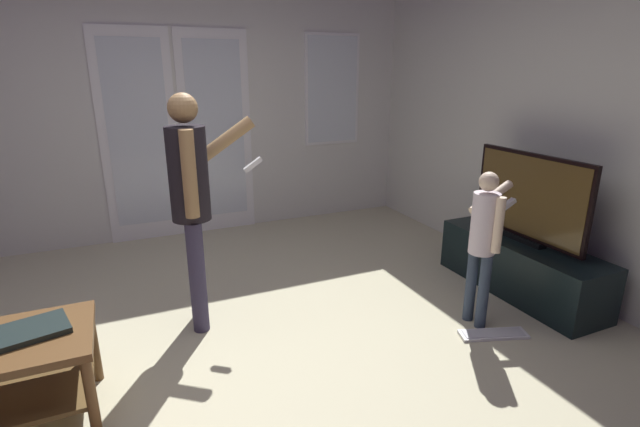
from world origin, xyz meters
name	(u,v)px	position (x,y,z in m)	size (l,w,h in m)	color
ground_plane	(221,372)	(0.00, 0.00, -0.01)	(5.46, 5.15, 0.02)	beige
wall_back_with_doors	(162,113)	(0.06, 2.54, 1.25)	(5.46, 0.09, 2.58)	silver
wall_right_plain	(582,126)	(2.70, 0.00, 1.27)	(0.06, 5.15, 2.55)	silver
tv_stand	(520,267)	(2.35, 0.06, 0.21)	(0.44, 1.33, 0.41)	black
flat_screen_tv	(529,198)	(2.35, 0.06, 0.75)	(0.08, 1.00, 0.67)	black
person_adult	(192,193)	(0.01, 0.57, 0.92)	(0.64, 0.41, 1.53)	#39334D
person_child	(484,235)	(1.71, -0.18, 0.64)	(0.47, 0.30, 1.06)	#2F3B4D
loose_keyboard	(493,334)	(1.71, -0.36, 0.01)	(0.46, 0.27, 0.02)	white
laptop_closed	(30,331)	(-0.88, -0.01, 0.48)	(0.32, 0.24, 0.03)	#1D2827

